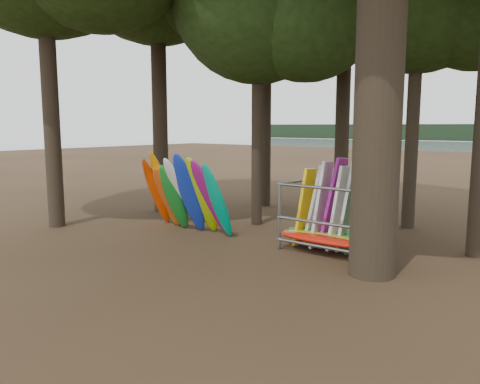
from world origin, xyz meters
The scene contains 4 objects.
ground centered at (0.00, 0.00, 0.00)m, with size 120.00×120.00×0.00m, color #47331E.
oak_1 centered at (-3.24, 6.59, 8.75)m, with size 7.60×7.60×12.08m.
kayak_row centered at (-2.17, 0.58, 1.25)m, with size 3.87×1.87×2.83m.
storage_rack centered at (2.78, 1.47, 0.92)m, with size 3.14×1.57×2.88m.
Camera 1 is at (8.84, -10.24, 3.53)m, focal length 35.00 mm.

